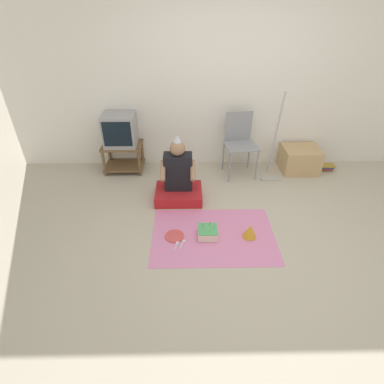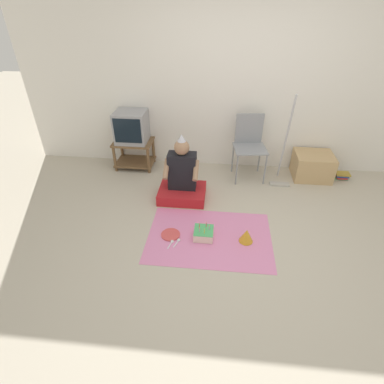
{
  "view_description": "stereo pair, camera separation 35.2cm",
  "coord_description": "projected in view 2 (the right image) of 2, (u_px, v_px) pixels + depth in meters",
  "views": [
    {
      "loc": [
        -0.6,
        -2.39,
        2.31
      ],
      "look_at": [
        -0.55,
        0.54,
        0.35
      ],
      "focal_mm": 28.0,
      "sensor_mm": 36.0,
      "label": 1
    },
    {
      "loc": [
        -0.25,
        -2.37,
        2.31
      ],
      "look_at": [
        -0.55,
        0.54,
        0.35
      ],
      "focal_mm": 28.0,
      "sensor_mm": 36.0,
      "label": 2
    }
  ],
  "objects": [
    {
      "name": "folding_chair",
      "position": [
        249.0,
        142.0,
        4.25
      ],
      "size": [
        0.5,
        0.46,
        0.91
      ],
      "color": "gray",
      "rests_on": "ground_plane"
    },
    {
      "name": "dust_mop",
      "position": [
        283.0,
        159.0,
        4.14
      ],
      "size": [
        0.28,
        0.28,
        1.29
      ],
      "color": "#B2ADA3",
      "rests_on": "ground_plane"
    },
    {
      "name": "tv_stand",
      "position": [
        134.0,
        152.0,
        4.63
      ],
      "size": [
        0.58,
        0.42,
        0.43
      ],
      "color": "brown",
      "rests_on": "ground_plane"
    },
    {
      "name": "cardboard_box_stack",
      "position": [
        312.0,
        166.0,
        4.4
      ],
      "size": [
        0.54,
        0.47,
        0.37
      ],
      "color": "tan",
      "rests_on": "ground_plane"
    },
    {
      "name": "person_seated",
      "position": [
        182.0,
        180.0,
        3.91
      ],
      "size": [
        0.61,
        0.48,
        0.89
      ],
      "color": "red",
      "rests_on": "ground_plane"
    },
    {
      "name": "paper_plate",
      "position": [
        171.0,
        234.0,
        3.41
      ],
      "size": [
        0.22,
        0.22,
        0.01
      ],
      "color": "#D84C4C",
      "rests_on": "party_cloth"
    },
    {
      "name": "book_pile",
      "position": [
        342.0,
        176.0,
        4.42
      ],
      "size": [
        0.21,
        0.15,
        0.09
      ],
      "color": "#60936B",
      "rests_on": "ground_plane"
    },
    {
      "name": "tv",
      "position": [
        131.0,
        127.0,
        4.41
      ],
      "size": [
        0.45,
        0.41,
        0.45
      ],
      "color": "#99999E",
      "rests_on": "tv_stand"
    },
    {
      "name": "ground_plane",
      "position": [
        237.0,
        250.0,
        3.22
      ],
      "size": [
        16.0,
        16.0,
        0.0
      ],
      "primitive_type": "plane",
      "color": "#BCB29E"
    },
    {
      "name": "party_cloth",
      "position": [
        209.0,
        237.0,
        3.38
      ],
      "size": [
        1.39,
        0.96,
        0.01
      ],
      "color": "pink",
      "rests_on": "ground_plane"
    },
    {
      "name": "plastic_spoon_near",
      "position": [
        178.0,
        241.0,
        3.32
      ],
      "size": [
        0.07,
        0.14,
        0.01
      ],
      "color": "white",
      "rests_on": "party_cloth"
    },
    {
      "name": "birthday_cake",
      "position": [
        204.0,
        233.0,
        3.35
      ],
      "size": [
        0.22,
        0.22,
        0.17
      ],
      "color": "#F4E0C6",
      "rests_on": "party_cloth"
    },
    {
      "name": "party_hat_blue",
      "position": [
        246.0,
        235.0,
        3.28
      ],
      "size": [
        0.16,
        0.16,
        0.16
      ],
      "color": "gold",
      "rests_on": "party_cloth"
    },
    {
      "name": "wall_back",
      "position": [
        242.0,
        82.0,
        4.13
      ],
      "size": [
        6.4,
        0.06,
        2.55
      ],
      "color": "white",
      "rests_on": "ground_plane"
    },
    {
      "name": "plastic_spoon_far",
      "position": [
        172.0,
        242.0,
        3.3
      ],
      "size": [
        0.06,
        0.14,
        0.01
      ],
      "color": "white",
      "rests_on": "party_cloth"
    }
  ]
}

